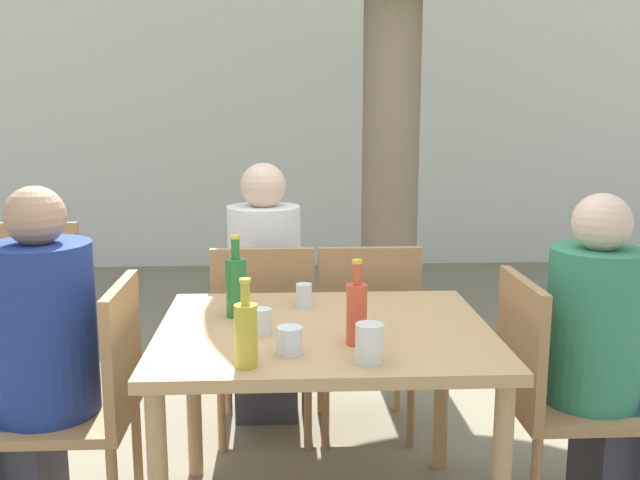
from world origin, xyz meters
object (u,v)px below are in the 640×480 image
patio_chair_2 (264,330)px  person_seated_0 (23,386)px  dining_table_front (324,353)px  green_bottle_0 (236,285)px  person_seated_1 (614,380)px  person_seated_2 (266,307)px  drinking_glass_2 (262,321)px  drinking_glass_3 (369,343)px  drinking_glass_0 (290,341)px  patio_chair_0 (92,395)px  soda_bottle_2 (357,312)px  oil_cruet_1 (246,333)px  patio_chair_4 (32,303)px  patio_chair_3 (366,328)px  drinking_glass_1 (304,295)px  patio_chair_1 (549,386)px

patio_chair_2 → person_seated_0: 1.07m
dining_table_front → green_bottle_0: green_bottle_0 is taller
person_seated_1 → person_seated_2: bearing=53.7°
drinking_glass_2 → drinking_glass_3: drinking_glass_3 is taller
person_seated_2 → patio_chair_2: bearing=90.0°
person_seated_2 → green_bottle_0: (-0.08, -0.79, 0.31)m
person_seated_2 → drinking_glass_0: 1.22m
patio_chair_0 → drinking_glass_3: 1.02m
patio_chair_2 → soda_bottle_2: size_ratio=3.30×
dining_table_front → drinking_glass_3: drinking_glass_3 is taller
dining_table_front → person_seated_0: 1.04m
person_seated_0 → oil_cruet_1: (0.79, -0.36, 0.30)m
dining_table_front → patio_chair_4: bearing=139.6°
patio_chair_4 → patio_chair_3: bearing=-17.1°
patio_chair_2 → drinking_glass_0: 1.01m
patio_chair_0 → patio_chair_4: (-0.62, 1.21, 0.00)m
person_seated_2 → green_bottle_0: bearing=84.1°
patio_chair_2 → person_seated_2: bearing=-90.0°
dining_table_front → drinking_glass_1: bearing=103.8°
dining_table_front → drinking_glass_2: (-0.21, -0.06, 0.14)m
dining_table_front → patio_chair_4: size_ratio=1.25×
patio_chair_1 → patio_chair_3: 0.91m
green_bottle_0 → patio_chair_3: bearing=45.7°
dining_table_front → patio_chair_4: 1.87m
dining_table_front → person_seated_2: size_ratio=0.91×
drinking_glass_1 → patio_chair_2: bearing=110.5°
patio_chair_4 → green_bottle_0: green_bottle_0 is taller
person_seated_0 → drinking_glass_0: person_seated_0 is taller
green_bottle_0 → dining_table_front: bearing=-25.5°
soda_bottle_2 → drinking_glass_0: soda_bottle_2 is taller
drinking_glass_0 → drinking_glass_3: drinking_glass_3 is taller
person_seated_1 → oil_cruet_1: (-1.29, -0.36, 0.32)m
drinking_glass_0 → oil_cruet_1: bearing=-141.2°
patio_chair_1 → person_seated_1: (0.24, -0.00, 0.02)m
patio_chair_2 → patio_chair_3: size_ratio=1.00×
green_bottle_0 → drinking_glass_1: (0.25, 0.11, -0.07)m
soda_bottle_2 → drinking_glass_3: bearing=-82.8°
dining_table_front → patio_chair_0: patio_chair_0 is taller
dining_table_front → oil_cruet_1: oil_cruet_1 is taller
patio_chair_4 → person_seated_0: (0.39, -1.21, 0.04)m
dining_table_front → soda_bottle_2: size_ratio=4.11×
soda_bottle_2 → drinking_glass_2: size_ratio=3.16×
person_seated_1 → drinking_glass_2: bearing=92.9°
person_seated_1 → green_bottle_0: 1.40m
patio_chair_4 → soda_bottle_2: (1.51, -1.39, 0.34)m
patio_chair_2 → green_bottle_0: 0.66m
patio_chair_3 → person_seated_2: 0.52m
patio_chair_4 → drinking_glass_1: 1.68m
person_seated_1 → dining_table_front: bearing=90.0°
patio_chair_0 → patio_chair_4: same height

